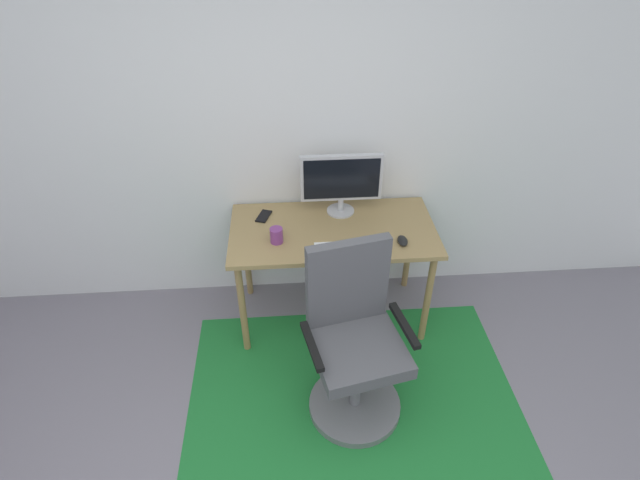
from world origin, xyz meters
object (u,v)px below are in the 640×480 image
desk (333,239)px  computer_mouse (403,241)px  coffee_cup (276,235)px  cell_phone (264,216)px  office_chair (354,349)px  monitor (341,180)px  keyboard (351,249)px

desk → computer_mouse: (0.40, -0.18, 0.10)m
coffee_cup → cell_phone: (-0.08, 0.28, -0.04)m
coffee_cup → cell_phone: 0.30m
coffee_cup → office_chair: 0.81m
desk → monitor: (0.07, 0.19, 0.32)m
desk → office_chair: 0.76m
coffee_cup → keyboard: bearing=-14.4°
cell_phone → office_chair: 1.06m
desk → cell_phone: (-0.44, 0.17, 0.09)m
desk → office_chair: (0.05, -0.73, -0.22)m
desk → coffee_cup: coffee_cup is taller
desk → keyboard: size_ratio=3.01×
office_chair → desk: bearing=81.9°
computer_mouse → monitor: bearing=132.0°
keyboard → computer_mouse: (0.32, 0.04, 0.01)m
coffee_cup → office_chair: office_chair is taller
monitor → keyboard: size_ratio=1.21×
keyboard → office_chair: bearing=-93.9°
desk → computer_mouse: bearing=-24.2°
monitor → computer_mouse: (0.34, -0.37, -0.22)m
office_chair → coffee_cup: bearing=111.2°
monitor → cell_phone: size_ratio=3.71×
desk → keyboard: keyboard is taller
monitor → computer_mouse: 0.55m
keyboard → office_chair: size_ratio=0.40×
keyboard → coffee_cup: bearing=165.6°
computer_mouse → coffee_cup: 0.76m
desk → keyboard: bearing=-69.2°
cell_phone → office_chair: bearing=-42.3°
keyboard → desk: bearing=110.8°
desk → office_chair: office_chair is taller
keyboard → cell_phone: (-0.52, 0.39, -0.00)m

